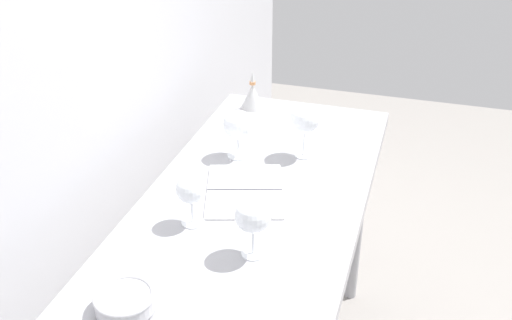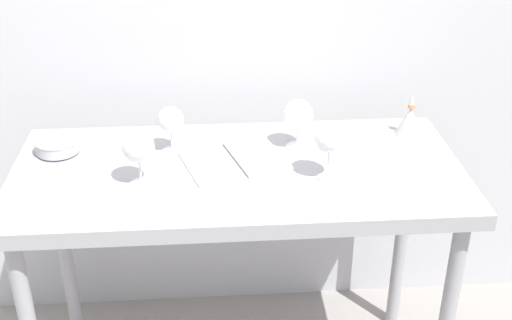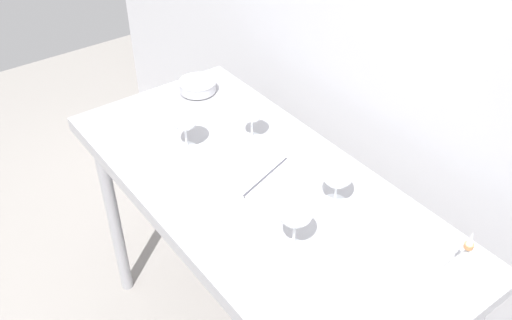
% 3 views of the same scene
% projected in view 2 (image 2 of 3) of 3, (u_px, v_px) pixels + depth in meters
% --- Properties ---
extents(steel_counter, '(1.40, 0.65, 0.90)m').
position_uv_depth(steel_counter, '(238.00, 197.00, 2.12)').
color(steel_counter, '#9A9A9F').
rests_on(steel_counter, ground_plane).
extents(wine_glass_near_left, '(0.10, 0.10, 0.17)m').
position_uv_depth(wine_glass_near_left, '(138.00, 147.00, 1.93)').
color(wine_glass_near_left, white).
rests_on(wine_glass_near_left, steel_counter).
extents(wine_glass_far_right, '(0.10, 0.10, 0.17)m').
position_uv_depth(wine_glass_far_right, '(298.00, 115.00, 2.14)').
color(wine_glass_far_right, white).
rests_on(wine_glass_far_right, steel_counter).
extents(wine_glass_far_left, '(0.08, 0.08, 0.15)m').
position_uv_depth(wine_glass_far_left, '(171.00, 121.00, 2.12)').
color(wine_glass_far_left, white).
rests_on(wine_glass_far_left, steel_counter).
extents(wine_glass_near_right, '(0.10, 0.10, 0.19)m').
position_uv_depth(wine_glass_near_right, '(330.00, 138.00, 1.95)').
color(wine_glass_near_right, white).
rests_on(wine_glass_near_right, steel_counter).
extents(open_notebook, '(0.36, 0.31, 0.01)m').
position_uv_depth(open_notebook, '(235.00, 161.00, 2.10)').
color(open_notebook, white).
rests_on(open_notebook, steel_counter).
extents(tasting_sheet_upper, '(0.23, 0.27, 0.00)m').
position_uv_depth(tasting_sheet_upper, '(347.00, 157.00, 2.14)').
color(tasting_sheet_upper, white).
rests_on(tasting_sheet_upper, steel_counter).
extents(tasting_bowl, '(0.14, 0.14, 0.05)m').
position_uv_depth(tasting_bowl, '(57.00, 145.00, 2.15)').
color(tasting_bowl, '#4C4C4C').
rests_on(tasting_bowl, steel_counter).
extents(decanter_funnel, '(0.09, 0.09, 0.15)m').
position_uv_depth(decanter_funnel, '(410.00, 121.00, 2.26)').
color(decanter_funnel, '#BABABA').
rests_on(decanter_funnel, steel_counter).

